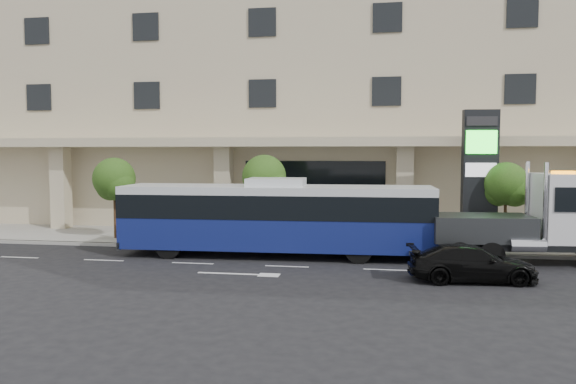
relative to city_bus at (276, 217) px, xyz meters
name	(u,v)px	position (x,y,z in m)	size (l,w,h in m)	color
ground	(293,260)	(0.85, -0.72, -1.78)	(120.00, 120.00, 0.00)	black
sidewalk	(307,240)	(0.85, 4.28, -1.70)	(120.00, 6.00, 0.15)	gray
curb	(299,250)	(0.85, 1.28, -1.70)	(120.00, 0.30, 0.15)	gray
convention_center	(327,75)	(0.85, 14.70, 8.19)	(60.00, 17.60, 20.00)	#BDAB8E
tree_left	(115,182)	(-9.12, 2.87, 1.33)	(2.27, 2.20, 4.22)	#422B19
tree_mid	(265,180)	(-1.12, 2.87, 1.48)	(2.28, 2.20, 4.38)	#422B19
tree_right	(507,187)	(10.38, 2.87, 1.26)	(2.10, 2.00, 4.04)	#422B19
city_bus	(276,217)	(0.00, 0.00, 0.00)	(13.89, 3.38, 3.50)	black
tow_truck	(541,222)	(11.17, -0.01, -0.03)	(9.38, 2.95, 4.25)	#2D3033
black_sedan	(472,263)	(7.87, -3.71, -1.12)	(1.84, 4.52, 1.31)	black
signage_pylon	(480,178)	(9.20, 3.09, 1.66)	(1.66, 0.72, 6.49)	black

